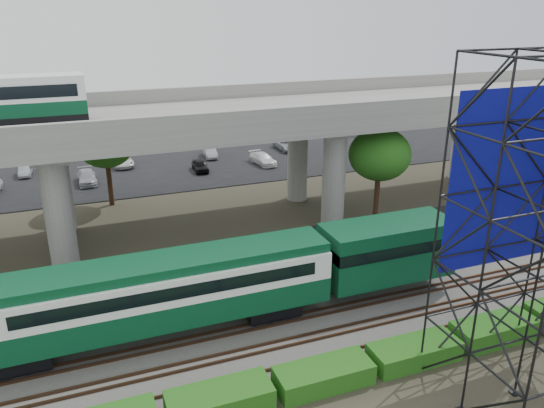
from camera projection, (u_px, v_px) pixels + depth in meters
name	position (u px, v px, depth m)	size (l,w,h in m)	color
ground	(271.00, 338.00, 28.24)	(140.00, 140.00, 0.00)	#474233
ballast_bed	(258.00, 318.00, 29.95)	(90.00, 12.00, 0.20)	slate
service_road	(218.00, 256.00, 37.40)	(90.00, 5.00, 0.08)	black
parking_lot	(160.00, 167.00, 57.94)	(90.00, 18.00, 0.08)	black
harbor_water	(134.00, 127.00, 77.18)	(140.00, 40.00, 0.03)	slate
rail_tracks	(258.00, 315.00, 29.89)	(90.00, 9.52, 0.16)	#472D1E
commuter_train	(192.00, 286.00, 27.75)	(29.30, 3.06, 4.30)	black
overpass	(181.00, 128.00, 39.01)	(80.00, 12.00, 12.40)	#9E9B93
hedge_strip	(324.00, 375.00, 24.62)	(34.60, 1.80, 1.20)	#184F12
trees	(133.00, 166.00, 38.85)	(40.94, 16.94, 7.69)	#382314
parked_cars	(173.00, 161.00, 57.88)	(34.11, 9.55, 1.29)	silver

